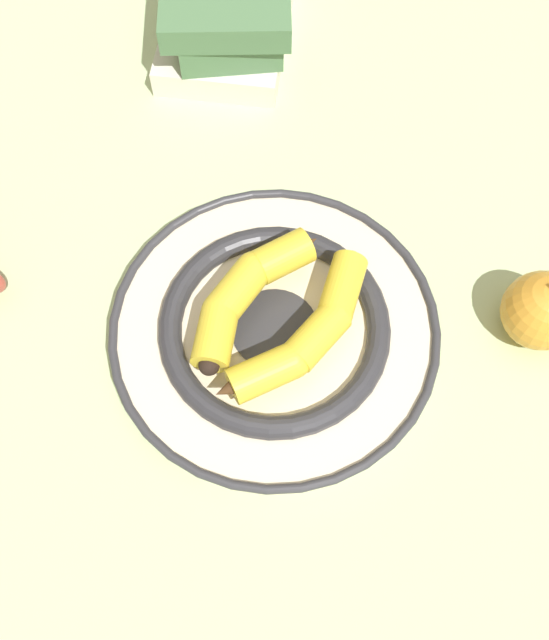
{
  "coord_description": "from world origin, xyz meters",
  "views": [
    {
      "loc": [
        0.13,
        0.28,
        0.67
      ],
      "look_at": [
        0.03,
        0.01,
        0.04
      ],
      "focal_mm": 42.0,
      "sensor_mm": 36.0,
      "label": 1
    }
  ],
  "objects": [
    {
      "name": "banana_b",
      "position": [
        0.01,
        0.03,
        0.05
      ],
      "size": [
        0.18,
        0.11,
        0.03
      ],
      "rotation": [
        0.0,
        0.0,
        9.94
      ],
      "color": "yellow",
      "rests_on": "decorative_bowl"
    },
    {
      "name": "book_stack",
      "position": [
        -0.05,
        -0.38,
        0.05
      ],
      "size": [
        0.21,
        0.23,
        0.1
      ],
      "rotation": [
        0.0,
        0.0,
        4.37
      ],
      "color": "silver",
      "rests_on": "ground_plane"
    },
    {
      "name": "decorative_bowl",
      "position": [
        0.03,
        0.01,
        0.02
      ],
      "size": [
        0.32,
        0.32,
        0.04
      ],
      "color": "beige",
      "rests_on": "ground_plane"
    },
    {
      "name": "banana_a",
      "position": [
        0.05,
        -0.03,
        0.05
      ],
      "size": [
        0.16,
        0.11,
        0.04
      ],
      "rotation": [
        0.0,
        0.0,
        6.9
      ],
      "color": "yellow",
      "rests_on": "decorative_bowl"
    },
    {
      "name": "ground_plane",
      "position": [
        0.0,
        0.0,
        0.0
      ],
      "size": [
        2.8,
        2.8,
        0.0
      ],
      "primitive_type": "plane",
      "color": "#B2C693"
    },
    {
      "name": "apple",
      "position": [
        -0.21,
        0.08,
        0.04
      ],
      "size": [
        0.08,
        0.08,
        0.09
      ],
      "color": "gold",
      "rests_on": "ground_plane"
    }
  ]
}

